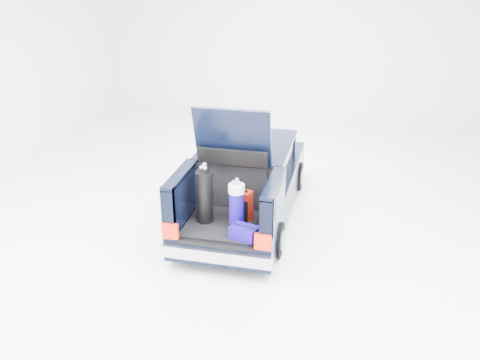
% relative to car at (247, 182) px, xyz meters
% --- Properties ---
extents(ground, '(14.00, 14.00, 0.00)m').
position_rel_car_xyz_m(ground, '(0.00, -0.11, -0.67)').
color(ground, white).
rests_on(ground, ground).
extents(car, '(1.87, 4.65, 2.47)m').
position_rel_car_xyz_m(car, '(0.00, 0.00, 0.00)').
color(car, black).
rests_on(car, ground).
extents(red_suitcase, '(0.38, 0.31, 0.56)m').
position_rel_car_xyz_m(red_suitcase, '(0.21, -1.42, 0.19)').
color(red_suitcase, '#7C0C04').
rests_on(red_suitcase, car).
extents(black_golf_bag, '(0.38, 0.41, 1.03)m').
position_rel_car_xyz_m(black_golf_bag, '(-0.36, -1.61, 0.39)').
color(black_golf_bag, black).
rests_on(black_golf_bag, car).
extents(blue_golf_bag, '(0.32, 0.32, 0.87)m').
position_rel_car_xyz_m(blue_golf_bag, '(0.20, -1.70, 0.32)').
color(blue_golf_bag, black).
rests_on(blue_golf_bag, car).
extents(blue_duffel, '(0.48, 0.38, 0.22)m').
position_rel_car_xyz_m(blue_duffel, '(0.39, -2.01, 0.03)').
color(blue_duffel, '#12046F').
rests_on(blue_duffel, car).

